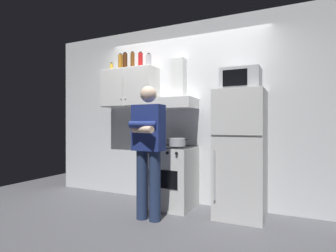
{
  "coord_description": "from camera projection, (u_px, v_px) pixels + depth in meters",
  "views": [
    {
      "loc": [
        1.54,
        -3.25,
        1.16
      ],
      "look_at": [
        0.0,
        0.0,
        1.15
      ],
      "focal_mm": 29.03,
      "sensor_mm": 36.0,
      "label": 1
    }
  ],
  "objects": [
    {
      "name": "ground_plane",
      "position": [
        168.0,
        213.0,
        3.6
      ],
      "size": [
        7.0,
        7.0,
        0.0
      ],
      "primitive_type": "plane",
      "color": "#4C4C51"
    },
    {
      "name": "back_wall_tiled",
      "position": [
        185.0,
        113.0,
        4.14
      ],
      "size": [
        4.8,
        0.1,
        2.7
      ],
      "primitive_type": "cube",
      "color": "white",
      "rests_on": "ground_plane"
    },
    {
      "name": "upper_cabinet",
      "position": [
        130.0,
        88.0,
        4.3
      ],
      "size": [
        0.9,
        0.37,
        0.6
      ],
      "color": "white"
    },
    {
      "name": "stove_oven",
      "position": [
        172.0,
        176.0,
        3.85
      ],
      "size": [
        0.6,
        0.62,
        0.87
      ],
      "color": "white",
      "rests_on": "ground_plane"
    },
    {
      "name": "range_hood",
      "position": [
        176.0,
        95.0,
        3.96
      ],
      "size": [
        0.6,
        0.44,
        0.75
      ],
      "color": "white"
    },
    {
      "name": "refrigerator",
      "position": [
        241.0,
        154.0,
        3.44
      ],
      "size": [
        0.6,
        0.62,
        1.6
      ],
      "color": "silver",
      "rests_on": "ground_plane"
    },
    {
      "name": "microwave",
      "position": [
        241.0,
        80.0,
        3.45
      ],
      "size": [
        0.48,
        0.37,
        0.28
      ],
      "color": "#B7BABF",
      "rests_on": "refrigerator"
    },
    {
      "name": "person_standing",
      "position": [
        148.0,
        146.0,
        3.32
      ],
      "size": [
        0.38,
        0.33,
        1.64
      ],
      "color": "navy",
      "rests_on": "ground_plane"
    },
    {
      "name": "cooking_pot",
      "position": [
        177.0,
        142.0,
        3.68
      ],
      "size": [
        0.32,
        0.22,
        0.11
      ],
      "color": "#B7BABF",
      "rests_on": "stove_oven"
    },
    {
      "name": "bottle_liquor_amber",
      "position": [
        120.0,
        62.0,
        4.38
      ],
      "size": [
        0.07,
        0.07,
        0.27
      ],
      "color": "#B7721E",
      "rests_on": "upper_cabinet"
    },
    {
      "name": "bottle_beer_brown",
      "position": [
        133.0,
        61.0,
        4.29
      ],
      "size": [
        0.06,
        0.06,
        0.28
      ],
      "color": "brown",
      "rests_on": "upper_cabinet"
    },
    {
      "name": "bottle_soda_red",
      "position": [
        140.0,
        60.0,
        4.19
      ],
      "size": [
        0.07,
        0.07,
        0.25
      ],
      "color": "red",
      "rests_on": "upper_cabinet"
    },
    {
      "name": "bottle_spice_jar",
      "position": [
        111.0,
        67.0,
        4.44
      ],
      "size": [
        0.05,
        0.05,
        0.14
      ],
      "color": "gold",
      "rests_on": "upper_cabinet"
    },
    {
      "name": "bottle_canister_steel",
      "position": [
        149.0,
        61.0,
        4.15
      ],
      "size": [
        0.08,
        0.08,
        0.21
      ],
      "color": "#B2B5BA",
      "rests_on": "upper_cabinet"
    },
    {
      "name": "bottle_rum_dark",
      "position": [
        125.0,
        61.0,
        4.32
      ],
      "size": [
        0.07,
        0.07,
        0.27
      ],
      "color": "#47230F",
      "rests_on": "upper_cabinet"
    }
  ]
}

